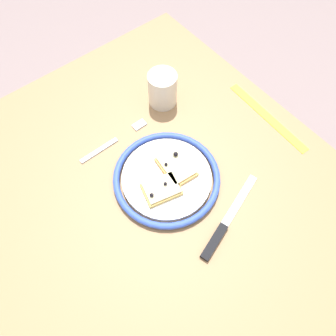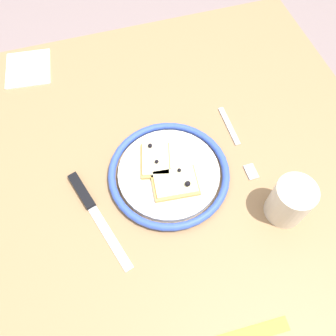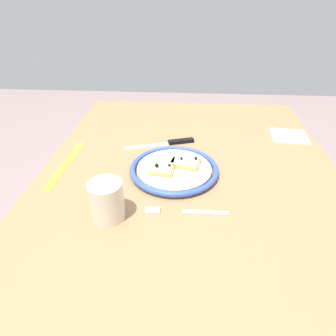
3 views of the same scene
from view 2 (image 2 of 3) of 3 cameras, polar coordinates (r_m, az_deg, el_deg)
The scene contains 9 objects.
ground_plane at distance 1.46m, azimuth -2.10°, elevation -14.03°, with size 6.00×6.00×0.00m, color gray.
dining_table at distance 0.84m, azimuth -3.55°, elevation -2.30°, with size 1.07×0.88×0.76m.
plate at distance 0.73m, azimuth 0.15°, elevation -0.85°, with size 0.26×0.26×0.02m.
pizza_slice_near at distance 0.70m, azimuth 1.26°, elevation -2.51°, with size 0.10×0.08×0.03m.
pizza_slice_far at distance 0.73m, azimuth -2.12°, elevation 1.36°, with size 0.08×0.10×0.03m.
knife at distance 0.72m, azimuth -13.09°, elevation -5.71°, with size 0.09×0.23×0.01m.
fork at distance 0.79m, azimuth 11.46°, elevation 4.27°, with size 0.02×0.20×0.00m.
cup at distance 0.70m, azimuth 19.75°, elevation -5.26°, with size 0.08×0.08×0.10m, color beige.
napkin at distance 0.99m, azimuth -22.37°, elevation 15.16°, with size 0.11×0.12×0.00m, color white.
Camera 2 is at (0.06, 0.38, 1.41)m, focal length 36.38 mm.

